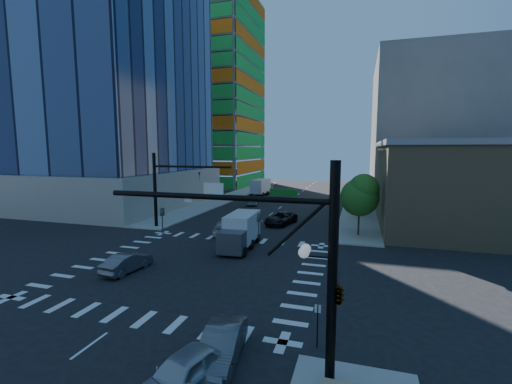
% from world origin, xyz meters
% --- Properties ---
extents(ground, '(160.00, 160.00, 0.00)m').
position_xyz_m(ground, '(0.00, 0.00, 0.00)').
color(ground, black).
rests_on(ground, ground).
extents(road_markings, '(20.00, 20.00, 0.01)m').
position_xyz_m(road_markings, '(0.00, 0.00, 0.01)').
color(road_markings, silver).
rests_on(road_markings, ground).
extents(sidewalk_ne, '(5.00, 60.00, 0.15)m').
position_xyz_m(sidewalk_ne, '(12.50, 40.00, 0.07)').
color(sidewalk_ne, '#9B9892').
rests_on(sidewalk_ne, ground).
extents(sidewalk_nw, '(5.00, 60.00, 0.15)m').
position_xyz_m(sidewalk_nw, '(-12.50, 40.00, 0.07)').
color(sidewalk_nw, '#9B9892').
rests_on(sidewalk_nw, ground).
extents(construction_building, '(25.16, 34.50, 70.60)m').
position_xyz_m(construction_building, '(-27.41, 61.93, 24.61)').
color(construction_building, gray).
rests_on(construction_building, ground).
extents(commercial_building, '(20.50, 22.50, 10.60)m').
position_xyz_m(commercial_building, '(25.00, 22.00, 5.31)').
color(commercial_building, '#927D54').
rests_on(commercial_building, ground).
extents(bg_building_ne, '(24.00, 30.00, 28.00)m').
position_xyz_m(bg_building_ne, '(27.00, 55.00, 14.00)').
color(bg_building_ne, slate).
rests_on(bg_building_ne, ground).
extents(signal_mast_se, '(10.51, 2.48, 9.00)m').
position_xyz_m(signal_mast_se, '(10.60, -11.50, 5.01)').
color(signal_mast_se, black).
rests_on(signal_mast_se, sidewalk_se).
extents(signal_mast_nw, '(10.20, 0.40, 9.00)m').
position_xyz_m(signal_mast_nw, '(-10.00, 11.50, 5.49)').
color(signal_mast_nw, black).
rests_on(signal_mast_nw, sidewalk_nw).
extents(tree_south, '(4.16, 4.16, 6.82)m').
position_xyz_m(tree_south, '(12.63, 13.90, 4.69)').
color(tree_south, '#382316').
rests_on(tree_south, sidewalk_ne).
extents(tree_north, '(3.54, 3.52, 5.78)m').
position_xyz_m(tree_north, '(12.93, 25.90, 3.99)').
color(tree_north, '#382316').
rests_on(tree_north, sidewalk_ne).
extents(no_parking_sign, '(0.30, 0.06, 2.20)m').
position_xyz_m(no_parking_sign, '(10.70, -9.00, 1.38)').
color(no_parking_sign, black).
rests_on(no_parking_sign, ground).
extents(car_nb_near, '(3.16, 5.03, 1.59)m').
position_xyz_m(car_nb_near, '(6.02, -13.57, 0.80)').
color(car_nb_near, '#AFB0B7').
rests_on(car_nb_near, ground).
extents(car_nb_right, '(2.22, 4.79, 1.52)m').
position_xyz_m(car_nb_right, '(6.67, -11.28, 0.76)').
color(car_nb_right, '#4F4F55').
rests_on(car_nb_right, ground).
extents(car_nb_far, '(3.82, 6.11, 1.57)m').
position_xyz_m(car_nb_far, '(2.97, 17.48, 0.79)').
color(car_nb_far, black).
rests_on(car_nb_far, ground).
extents(car_sb_near, '(3.03, 5.38, 1.47)m').
position_xyz_m(car_sb_near, '(-2.15, 10.86, 0.74)').
color(car_sb_near, '#BDBDBD').
rests_on(car_sb_near, ground).
extents(car_sb_mid, '(2.60, 4.55, 1.46)m').
position_xyz_m(car_sb_mid, '(-5.09, 31.11, 0.73)').
color(car_sb_mid, '#A2A3AA').
rests_on(car_sb_mid, ground).
extents(car_sb_cross, '(1.97, 4.59, 1.47)m').
position_xyz_m(car_sb_cross, '(-4.86, -2.75, 0.74)').
color(car_sb_cross, '#535258').
rests_on(car_sb_cross, ground).
extents(box_truck_near, '(2.95, 6.38, 3.29)m').
position_xyz_m(box_truck_near, '(1.50, 5.66, 1.45)').
color(box_truck_near, black).
rests_on(box_truck_near, ground).
extents(box_truck_far, '(3.43, 6.71, 3.39)m').
position_xyz_m(box_truck_far, '(-7.13, 44.32, 1.50)').
color(box_truck_far, black).
rests_on(box_truck_far, ground).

